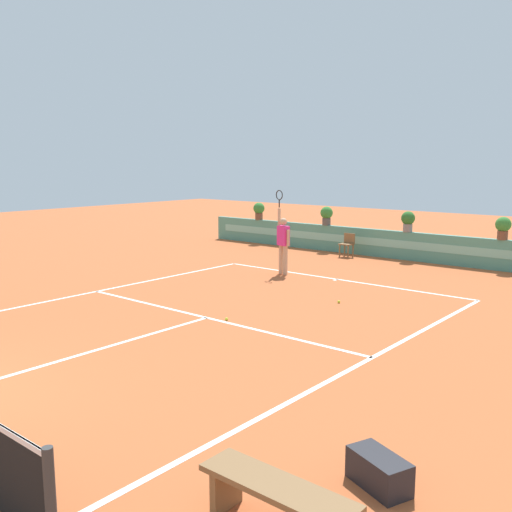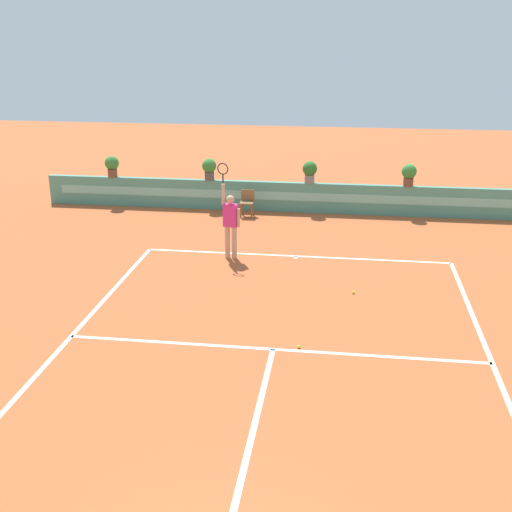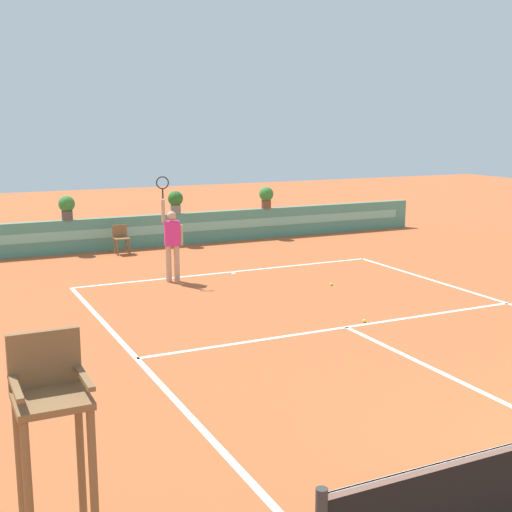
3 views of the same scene
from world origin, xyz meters
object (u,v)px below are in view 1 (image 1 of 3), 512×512
object	(u,v)px
tennis_ball_near_baseline	(227,319)
potted_plant_far_left	(259,210)
potted_plant_left	(327,215)
potted_plant_right	(503,227)
tennis_ball_mid_court	(339,302)
ball_kid_chair	(347,244)
tennis_player	(283,240)
gear_bag	(379,471)
bench_courtside	(277,497)
potted_plant_centre	(408,220)

from	to	relation	value
tennis_ball_near_baseline	potted_plant_far_left	xyz separation A→B (m)	(-7.20, 9.87, 1.38)
tennis_ball_near_baseline	potted_plant_left	size ratio (longest dim) A/B	0.09
potted_plant_left	potted_plant_right	distance (m)	6.57
tennis_ball_mid_court	ball_kid_chair	bearing A→B (deg)	119.13
tennis_ball_mid_court	tennis_player	bearing A→B (deg)	147.83
gear_bag	potted_plant_left	bearing A→B (deg)	124.76
bench_courtside	potted_plant_left	bearing A→B (deg)	121.36
tennis_ball_near_baseline	potted_plant_centre	size ratio (longest dim) A/B	0.09
bench_courtside	gear_bag	size ratio (longest dim) A/B	2.29
bench_courtside	tennis_player	world-z (taller)	tennis_player
ball_kid_chair	tennis_player	size ratio (longest dim) A/B	0.33
tennis_ball_near_baseline	bench_courtside	bearing A→B (deg)	-43.69
gear_bag	tennis_ball_near_baseline	bearing A→B (deg)	146.48
gear_bag	potted_plant_right	bearing A→B (deg)	101.92
bench_courtside	ball_kid_chair	bearing A→B (deg)	118.48
potted_plant_far_left	tennis_ball_mid_court	bearing A→B (deg)	-40.08
tennis_ball_mid_court	potted_plant_left	world-z (taller)	potted_plant_left
ball_kid_chair	potted_plant_far_left	distance (m)	4.94
tennis_ball_mid_court	potted_plant_centre	size ratio (longest dim) A/B	0.09
potted_plant_far_left	tennis_player	bearing A→B (deg)	-44.47
bench_courtside	potted_plant_left	distance (m)	17.51
potted_plant_right	potted_plant_left	bearing A→B (deg)	180.00
bench_courtside	potted_plant_far_left	size ratio (longest dim) A/B	2.21
bench_courtside	gear_bag	bearing A→B (deg)	75.21
potted_plant_far_left	tennis_ball_near_baseline	bearing A→B (deg)	-53.90
ball_kid_chair	gear_bag	world-z (taller)	ball_kid_chair
tennis_ball_near_baseline	tennis_ball_mid_court	size ratio (longest dim) A/B	1.00
bench_courtside	gear_bag	xyz separation A→B (m)	(0.35, 1.32, -0.20)
potted_plant_left	bench_courtside	bearing A→B (deg)	-58.64
bench_courtside	potted_plant_centre	size ratio (longest dim) A/B	2.21
ball_kid_chair	bench_courtside	world-z (taller)	ball_kid_chair
ball_kid_chair	tennis_ball_mid_court	world-z (taller)	ball_kid_chair
ball_kid_chair	tennis_player	distance (m)	4.19
tennis_ball_near_baseline	tennis_ball_mid_court	bearing A→B (deg)	70.11
potted_plant_right	potted_plant_far_left	distance (m)	9.97
bench_courtside	tennis_player	size ratio (longest dim) A/B	0.62
tennis_ball_near_baseline	tennis_player	bearing A→B (deg)	114.02
potted_plant_left	tennis_player	bearing A→B (deg)	-72.09
gear_bag	potted_plant_right	world-z (taller)	potted_plant_right
tennis_player	gear_bag	bearing A→B (deg)	-47.97
potted_plant_right	bench_courtside	bearing A→B (deg)	-80.41
ball_kid_chair	potted_plant_far_left	world-z (taller)	potted_plant_far_left
tennis_ball_near_baseline	potted_plant_far_left	world-z (taller)	potted_plant_far_left
ball_kid_chair	tennis_ball_mid_court	bearing A→B (deg)	-60.87
tennis_ball_mid_court	potted_plant_left	size ratio (longest dim) A/B	0.09
bench_courtside	tennis_player	distance (m)	12.56
potted_plant_centre	ball_kid_chair	bearing A→B (deg)	-159.69
ball_kid_chair	tennis_ball_mid_court	distance (m)	7.13
potted_plant_left	potted_plant_right	bearing A→B (deg)	0.00
potted_plant_centre	potted_plant_far_left	bearing A→B (deg)	180.00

